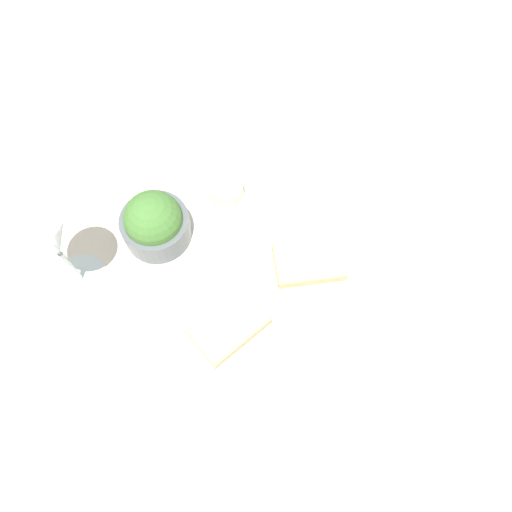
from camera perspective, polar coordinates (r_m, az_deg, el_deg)
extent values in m
plane|color=beige|center=(0.75, 0.00, -1.10)|extent=(4.00, 4.00, 0.00)
cylinder|color=silver|center=(0.74, 0.00, -0.88)|extent=(0.36, 0.36, 0.01)
cylinder|color=#4C5156|center=(0.75, -11.32, 3.25)|extent=(0.10, 0.10, 0.05)
sphere|color=#3D6B2D|center=(0.73, -11.64, 4.09)|extent=(0.09, 0.09, 0.09)
cylinder|color=beige|center=(0.78, -3.52, 7.58)|extent=(0.06, 0.06, 0.03)
cylinder|color=beige|center=(0.77, -3.57, 8.05)|extent=(0.05, 0.05, 0.01)
cube|color=tan|center=(0.70, -3.30, -7.78)|extent=(0.11, 0.09, 0.02)
cube|color=beige|center=(0.68, -3.36, -7.46)|extent=(0.11, 0.08, 0.01)
cube|color=tan|center=(0.73, 6.07, -0.63)|extent=(0.12, 0.10, 0.02)
cube|color=beige|center=(0.72, 6.17, -0.21)|extent=(0.11, 0.10, 0.01)
cylinder|color=silver|center=(0.78, -19.43, -2.41)|extent=(0.08, 0.08, 0.01)
cylinder|color=silver|center=(0.75, -20.43, -1.11)|extent=(0.01, 0.01, 0.08)
cone|color=silver|center=(0.67, -22.85, 2.00)|extent=(0.08, 0.08, 0.10)
cube|color=white|center=(0.73, 18.32, -14.82)|extent=(0.20, 0.20, 0.01)
cube|color=silver|center=(0.68, 0.64, -23.62)|extent=(0.16, 0.09, 0.01)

